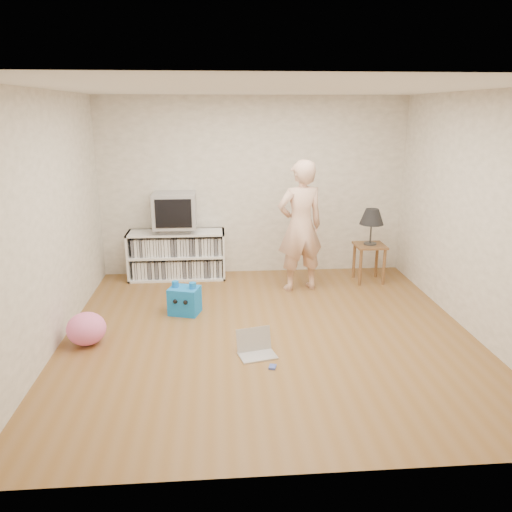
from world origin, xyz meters
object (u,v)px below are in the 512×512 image
object	(u,v)px
side_table	(369,253)
crt_tv	(175,210)
media_unit	(177,255)
table_lamp	(372,218)
person	(300,226)
plush_pink	(86,329)
dvd_deck	(176,229)
plush_blue	(185,300)
laptop	(256,347)

from	to	relation	value
side_table	crt_tv	bearing A→B (deg)	172.46
media_unit	crt_tv	world-z (taller)	crt_tv
media_unit	table_lamp	distance (m)	2.86
side_table	media_unit	bearing A→B (deg)	172.07
side_table	person	size ratio (longest dim) A/B	0.31
side_table	plush_pink	xyz separation A→B (m)	(-3.57, -1.76, -0.24)
crt_tv	plush_pink	distance (m)	2.42
media_unit	side_table	bearing A→B (deg)	-7.93
dvd_deck	media_unit	bearing A→B (deg)	90.00
dvd_deck	plush_blue	xyz separation A→B (m)	(0.18, -1.37, -0.56)
crt_tv	plush_pink	size ratio (longest dim) A/B	1.47
media_unit	person	distance (m)	1.91
crt_tv	side_table	bearing A→B (deg)	-7.54
table_lamp	laptop	distance (m)	2.92
side_table	laptop	world-z (taller)	side_table
dvd_deck	table_lamp	world-z (taller)	table_lamp
media_unit	plush_pink	distance (m)	2.30
crt_tv	laptop	xyz separation A→B (m)	(0.97, -2.49, -0.95)
dvd_deck	side_table	size ratio (longest dim) A/B	0.82
media_unit	plush_blue	xyz separation A→B (m)	(0.18, -1.39, -0.18)
dvd_deck	plush_pink	size ratio (longest dim) A/B	1.10
crt_tv	laptop	distance (m)	2.83
crt_tv	table_lamp	bearing A→B (deg)	-7.54
dvd_deck	table_lamp	size ratio (longest dim) A/B	0.87
dvd_deck	plush_blue	distance (m)	1.50
plush_blue	plush_pink	xyz separation A→B (m)	(-0.99, -0.75, 0.00)
person	plush_pink	xyz separation A→B (m)	(-2.52, -1.51, -0.72)
plush_blue	dvd_deck	bearing A→B (deg)	114.46
media_unit	laptop	size ratio (longest dim) A/B	3.32
side_table	plush_pink	world-z (taller)	side_table
crt_tv	person	distance (m)	1.83
person	plush_pink	bearing A→B (deg)	17.38
dvd_deck	plush_pink	bearing A→B (deg)	-110.67
media_unit	person	bearing A→B (deg)	-20.42
crt_tv	table_lamp	size ratio (longest dim) A/B	1.17
dvd_deck	side_table	world-z (taller)	dvd_deck
person	laptop	world-z (taller)	person
side_table	plush_blue	size ratio (longest dim) A/B	1.32
dvd_deck	side_table	distance (m)	2.81
side_table	plush_blue	world-z (taller)	side_table
laptop	plush_pink	xyz separation A→B (m)	(-1.77, 0.36, 0.11)
media_unit	laptop	world-z (taller)	media_unit
person	crt_tv	bearing A→B (deg)	-33.37
media_unit	dvd_deck	xyz separation A→B (m)	(0.00, -0.02, 0.39)
table_lamp	person	bearing A→B (deg)	-166.57
media_unit	table_lamp	world-z (taller)	table_lamp
side_table	laptop	distance (m)	2.81
plush_blue	crt_tv	bearing A→B (deg)	114.48
crt_tv	person	bearing A→B (deg)	-19.86
plush_blue	plush_pink	distance (m)	1.24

